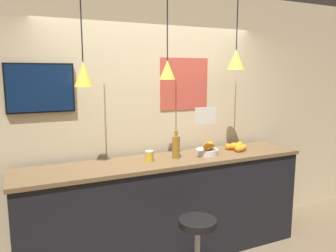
{
  "coord_description": "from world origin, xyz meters",
  "views": [
    {
      "loc": [
        -1.39,
        -2.32,
        1.98
      ],
      "look_at": [
        0.0,
        0.69,
        1.44
      ],
      "focal_mm": 35.0,
      "sensor_mm": 36.0,
      "label": 1
    }
  ],
  "objects_px": {
    "fruit_bowl": "(208,150)",
    "mounted_tv": "(40,88)",
    "bar_stool": "(197,248)",
    "spread_jar": "(149,156)",
    "juice_bottle": "(176,147)"
  },
  "relations": [
    {
      "from": "fruit_bowl",
      "to": "juice_bottle",
      "type": "xyz_separation_m",
      "value": [
        -0.38,
        0.01,
        0.07
      ]
    },
    {
      "from": "juice_bottle",
      "to": "fruit_bowl",
      "type": "bearing_deg",
      "value": -1.57
    },
    {
      "from": "bar_stool",
      "to": "mounted_tv",
      "type": "xyz_separation_m",
      "value": [
        -1.17,
        1.01,
        1.41
      ]
    },
    {
      "from": "bar_stool",
      "to": "fruit_bowl",
      "type": "xyz_separation_m",
      "value": [
        0.48,
        0.64,
        0.72
      ]
    },
    {
      "from": "fruit_bowl",
      "to": "spread_jar",
      "type": "height_order",
      "value": "fruit_bowl"
    },
    {
      "from": "mounted_tv",
      "to": "spread_jar",
      "type": "bearing_deg",
      "value": -20.16
    },
    {
      "from": "bar_stool",
      "to": "juice_bottle",
      "type": "distance_m",
      "value": 1.03
    },
    {
      "from": "bar_stool",
      "to": "spread_jar",
      "type": "height_order",
      "value": "spread_jar"
    },
    {
      "from": "fruit_bowl",
      "to": "mounted_tv",
      "type": "xyz_separation_m",
      "value": [
        -1.66,
        0.37,
        0.69
      ]
    },
    {
      "from": "spread_jar",
      "to": "mounted_tv",
      "type": "height_order",
      "value": "mounted_tv"
    },
    {
      "from": "fruit_bowl",
      "to": "bar_stool",
      "type": "bearing_deg",
      "value": -127.12
    },
    {
      "from": "fruit_bowl",
      "to": "mounted_tv",
      "type": "height_order",
      "value": "mounted_tv"
    },
    {
      "from": "bar_stool",
      "to": "mounted_tv",
      "type": "bearing_deg",
      "value": 139.28
    },
    {
      "from": "spread_jar",
      "to": "bar_stool",
      "type": "bearing_deg",
      "value": -73.08
    },
    {
      "from": "bar_stool",
      "to": "mounted_tv",
      "type": "relative_size",
      "value": 1.11
    }
  ]
}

